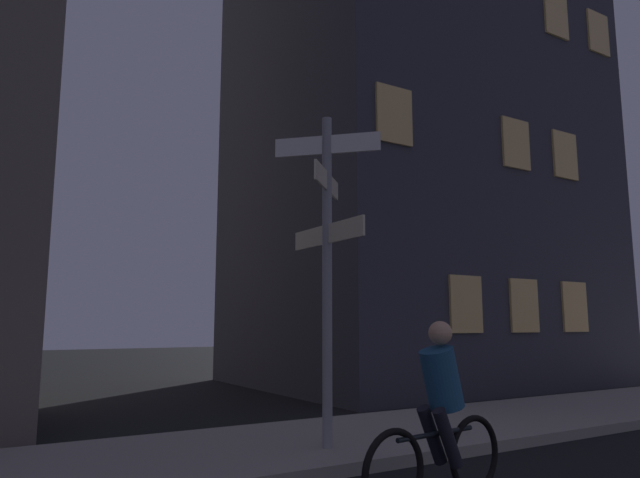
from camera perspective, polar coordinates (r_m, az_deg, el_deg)
sidewalk_kerb at (r=7.62m, az=-3.67°, el=-19.82°), size 40.00×2.73×0.14m
signpost at (r=7.16m, az=0.70°, el=-0.71°), size 0.99×1.57×4.05m
cyclist at (r=5.57m, az=11.67°, el=-16.82°), size 1.81×0.38×1.61m
building_right_block at (r=18.97m, az=8.77°, el=21.35°), size 9.08×7.37×21.93m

